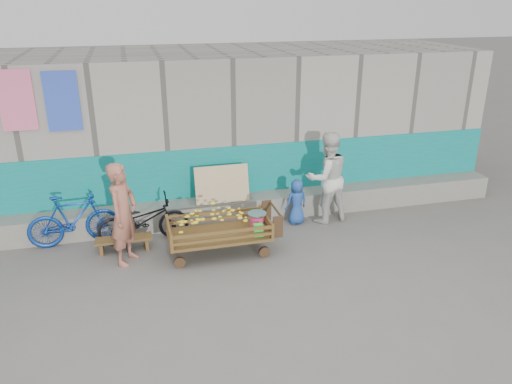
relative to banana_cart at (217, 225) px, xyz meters
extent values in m
plane|color=#5F5C58|center=(0.01, -1.08, -0.53)|extent=(80.00, 80.00, 0.00)
cube|color=gray|center=(0.01, 3.02, 0.97)|extent=(12.00, 3.00, 3.00)
cube|color=#017F77|center=(0.01, 1.50, 0.17)|extent=(12.00, 0.03, 1.40)
cube|color=slate|center=(0.01, 1.27, -0.30)|extent=(12.00, 0.50, 0.45)
cube|color=tan|center=(0.31, 1.14, 0.27)|extent=(1.00, 0.19, 0.68)
cube|color=#E5628B|center=(-2.99, 1.48, 1.92)|extent=(0.55, 0.03, 1.00)
cube|color=blue|center=(-2.29, 1.48, 1.87)|extent=(0.55, 0.03, 1.00)
cube|color=brown|center=(0.03, 0.00, -0.18)|extent=(1.68, 0.84, 0.05)
cylinder|color=#312213|center=(-0.67, -0.31, -0.44)|extent=(0.19, 0.06, 0.19)
cube|color=brown|center=(-0.78, -0.39, -0.03)|extent=(0.05, 0.05, 0.26)
cylinder|color=#312213|center=(-0.67, 0.31, -0.44)|extent=(0.19, 0.06, 0.19)
cube|color=brown|center=(-0.78, 0.39, -0.03)|extent=(0.05, 0.05, 0.26)
cylinder|color=#312213|center=(0.73, -0.31, -0.44)|extent=(0.19, 0.06, 0.19)
cube|color=brown|center=(0.84, -0.39, -0.03)|extent=(0.05, 0.05, 0.26)
cylinder|color=#312213|center=(0.73, 0.31, -0.44)|extent=(0.19, 0.06, 0.19)
cube|color=brown|center=(0.84, 0.39, -0.03)|extent=(0.05, 0.05, 0.26)
cube|color=brown|center=(0.03, -0.39, -0.06)|extent=(1.62, 0.04, 0.05)
cube|color=brown|center=(0.03, -0.39, 0.05)|extent=(1.62, 0.04, 0.05)
cube|color=brown|center=(0.03, 0.39, -0.06)|extent=(1.62, 0.04, 0.05)
cube|color=brown|center=(0.03, 0.39, 0.05)|extent=(1.62, 0.04, 0.05)
cube|color=brown|center=(-0.78, 0.00, -0.06)|extent=(0.04, 0.78, 0.05)
cube|color=brown|center=(-0.78, 0.00, 0.05)|extent=(0.04, 0.78, 0.05)
cube|color=brown|center=(0.84, 0.00, -0.06)|extent=(0.04, 0.78, 0.05)
cube|color=brown|center=(0.84, 0.00, 0.05)|extent=(0.04, 0.78, 0.05)
cylinder|color=#312213|center=(1.01, 0.00, 0.17)|extent=(0.04, 0.75, 0.04)
cube|color=#312213|center=(0.94, 0.35, 0.01)|extent=(0.17, 0.04, 0.37)
cube|color=#312213|center=(0.94, -0.34, 0.01)|extent=(0.17, 0.04, 0.37)
ellipsoid|color=#FDFF33|center=(-0.06, 0.00, 0.05)|extent=(1.21, 0.65, 0.41)
cylinder|color=#FA347C|center=(0.68, 0.00, -0.04)|extent=(0.22, 0.22, 0.24)
cylinder|color=silver|center=(0.68, 0.00, 0.09)|extent=(0.03, 0.03, 0.06)
cylinder|color=silver|center=(0.68, 0.00, 0.13)|extent=(0.32, 0.32, 0.02)
cube|color=#36E53B|center=(0.64, -0.26, -0.05)|extent=(0.15, 0.11, 0.20)
cube|color=brown|center=(-1.51, 0.52, -0.31)|extent=(0.94, 0.28, 0.04)
cube|color=brown|center=(-1.89, 0.52, -0.44)|extent=(0.06, 0.26, 0.19)
cube|color=brown|center=(-1.14, 0.52, -0.44)|extent=(0.06, 0.26, 0.19)
imported|color=#9C5B48|center=(-1.46, 0.12, 0.31)|extent=(0.64, 0.73, 1.68)
imported|color=silver|center=(2.25, 0.82, 0.34)|extent=(0.93, 0.77, 1.75)
imported|color=#204897|center=(1.67, 0.83, -0.10)|extent=(0.47, 0.35, 0.87)
imported|color=black|center=(-1.16, 0.77, -0.12)|extent=(1.59, 0.63, 0.82)
imported|color=navy|center=(-2.31, 0.97, -0.07)|extent=(1.57, 0.56, 0.92)
camera|label=1|loc=(-1.23, -7.34, 3.52)|focal=35.00mm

